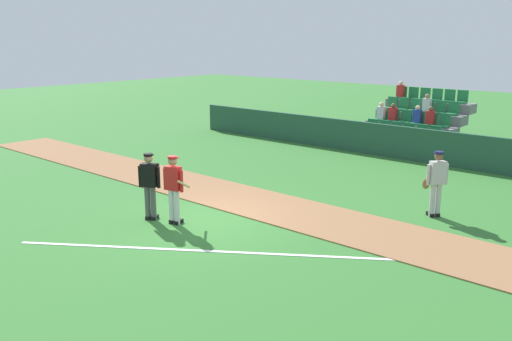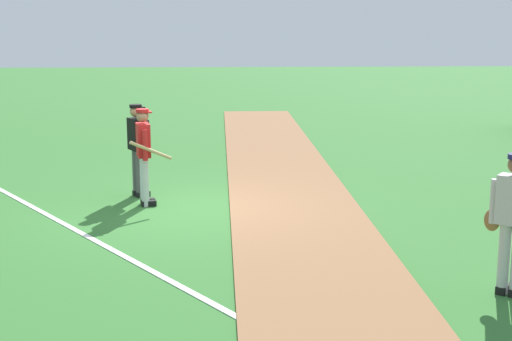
{
  "view_description": "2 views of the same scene",
  "coord_description": "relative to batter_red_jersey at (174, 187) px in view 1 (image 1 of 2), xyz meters",
  "views": [
    {
      "loc": [
        9.81,
        -9.15,
        4.61
      ],
      "look_at": [
        0.94,
        1.02,
        1.28
      ],
      "focal_mm": 37.95,
      "sensor_mm": 36.0,
      "label": 1
    },
    {
      "loc": [
        12.84,
        0.66,
        3.32
      ],
      "look_at": [
        1.53,
        1.22,
        1.0
      ],
      "focal_mm": 51.97,
      "sensor_mm": 36.0,
      "label": 2
    }
  ],
  "objects": [
    {
      "name": "runner_grey_jersey",
      "position": [
        4.71,
        4.86,
        -0.01
      ],
      "size": [
        0.53,
        0.53,
        1.76
      ],
      "color": "#B2B2B2",
      "rests_on": "ground"
    },
    {
      "name": "stadium_bleachers",
      "position": [
        0.29,
        13.04,
        -0.22
      ],
      "size": [
        3.9,
        3.8,
        2.7
      ],
      "color": "slate",
      "rests_on": "ground"
    },
    {
      "name": "infield_dirt_path",
      "position": [
        0.29,
        2.69,
        -0.95
      ],
      "size": [
        28.0,
        2.32,
        0.03
      ],
      "primitive_type": "cube",
      "color": "#936642",
      "rests_on": "ground"
    },
    {
      "name": "umpire_home_plate",
      "position": [
        -0.72,
        -0.18,
        0.03
      ],
      "size": [
        0.54,
        0.45,
        1.76
      ],
      "color": "#4C4C4C",
      "rests_on": "ground"
    },
    {
      "name": "foul_line_chalk",
      "position": [
        3.29,
        0.2,
        -0.96
      ],
      "size": [
        9.97,
        6.85,
        0.01
      ],
      "primitive_type": "cube",
      "rotation": [
        0.0,
        0.0,
        0.6
      ],
      "color": "white",
      "rests_on": "ground"
    },
    {
      "name": "batter_red_jersey",
      "position": [
        0.0,
        0.0,
        0.0
      ],
      "size": [
        0.73,
        0.72,
        1.76
      ],
      "color": "silver",
      "rests_on": "ground"
    },
    {
      "name": "ground_plane",
      "position": [
        0.29,
        0.7,
        -0.97
      ],
      "size": [
        80.0,
        80.0,
        0.0
      ],
      "primitive_type": "plane",
      "color": "#33702D"
    },
    {
      "name": "dugout_fence",
      "position": [
        0.29,
        10.74,
        -0.33
      ],
      "size": [
        20.0,
        0.16,
        1.28
      ],
      "primitive_type": "cube",
      "color": "#234C38",
      "rests_on": "ground"
    }
  ]
}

